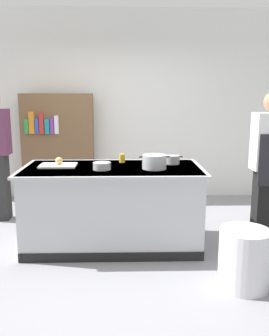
# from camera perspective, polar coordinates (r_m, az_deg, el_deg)

# --- Properties ---
(ground_plane) EXTENTS (10.00, 10.00, 0.00)m
(ground_plane) POSITION_cam_1_polar(r_m,az_deg,el_deg) (4.31, -3.33, -11.71)
(ground_plane) COLOR gray
(back_wall) EXTENTS (6.40, 0.12, 3.00)m
(back_wall) POSITION_cam_1_polar(r_m,az_deg,el_deg) (6.07, -2.85, 9.59)
(back_wall) COLOR white
(back_wall) RESTS_ON ground_plane
(counter_island) EXTENTS (1.98, 0.98, 0.90)m
(counter_island) POSITION_cam_1_polar(r_m,az_deg,el_deg) (4.15, -3.40, -5.78)
(counter_island) COLOR #B7BABF
(counter_island) RESTS_ON ground_plane
(cutting_board) EXTENTS (0.40, 0.28, 0.02)m
(cutting_board) POSITION_cam_1_polar(r_m,az_deg,el_deg) (4.17, -11.75, 0.38)
(cutting_board) COLOR silver
(cutting_board) RESTS_ON counter_island
(onion) EXTENTS (0.08, 0.08, 0.08)m
(onion) POSITION_cam_1_polar(r_m,az_deg,el_deg) (4.17, -11.61, 1.12)
(onion) COLOR tan
(onion) RESTS_ON cutting_board
(stock_pot) EXTENTS (0.33, 0.26, 0.15)m
(stock_pot) POSITION_cam_1_polar(r_m,az_deg,el_deg) (3.95, 3.10, 0.97)
(stock_pot) COLOR #B7BABF
(stock_pot) RESTS_ON counter_island
(sauce_pan) EXTENTS (0.23, 0.16, 0.10)m
(sauce_pan) POSITION_cam_1_polar(r_m,az_deg,el_deg) (4.24, 5.92, 1.29)
(sauce_pan) COLOR #99999E
(sauce_pan) RESTS_ON counter_island
(mixing_bowl) EXTENTS (0.19, 0.19, 0.08)m
(mixing_bowl) POSITION_cam_1_polar(r_m,az_deg,el_deg) (3.91, -5.08, 0.31)
(mixing_bowl) COLOR #B7BABF
(mixing_bowl) RESTS_ON counter_island
(juice_cup) EXTENTS (0.07, 0.07, 0.10)m
(juice_cup) POSITION_cam_1_polar(r_m,az_deg,el_deg) (4.31, -1.94, 1.53)
(juice_cup) COLOR yellow
(juice_cup) RESTS_ON counter_island
(trash_bin) EXTENTS (0.44, 0.44, 0.53)m
(trash_bin) POSITION_cam_1_polar(r_m,az_deg,el_deg) (3.47, 16.62, -13.30)
(trash_bin) COLOR silver
(trash_bin) RESTS_ON ground_plane
(bookshelf) EXTENTS (1.10, 0.31, 1.70)m
(bookshelf) POSITION_cam_1_polar(r_m,az_deg,el_deg) (5.91, -11.71, 3.02)
(bookshelf) COLOR brown
(bookshelf) RESTS_ON ground_plane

